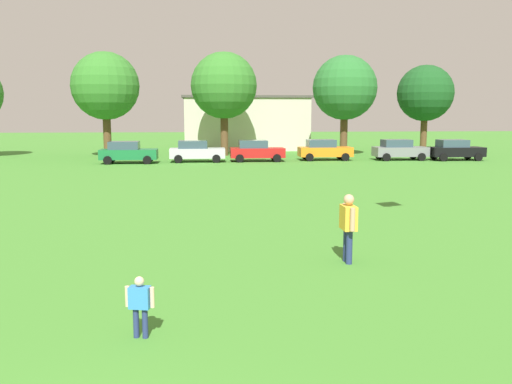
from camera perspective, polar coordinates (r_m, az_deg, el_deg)
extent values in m
plane|color=#42842D|center=(34.37, -8.37, 1.84)|extent=(160.00, 160.00, 0.00)
cylinder|color=navy|center=(9.64, -12.48, -13.25)|extent=(0.10, 0.10, 0.52)
cylinder|color=navy|center=(9.59, -11.58, -13.34)|extent=(0.10, 0.10, 0.52)
cube|color=#337FCC|center=(9.46, -12.11, -10.77)|extent=(0.38, 0.27, 0.37)
cylinder|color=beige|center=(9.53, -13.36, -10.60)|extent=(0.08, 0.08, 0.35)
cylinder|color=beige|center=(9.39, -10.85, -10.82)|extent=(0.08, 0.08, 0.35)
sphere|color=beige|center=(9.37, -12.16, -9.16)|extent=(0.16, 0.16, 0.16)
cylinder|color=navy|center=(14.15, 9.47, -5.49)|extent=(0.16, 0.16, 0.86)
cylinder|color=navy|center=(13.91, 9.76, -5.74)|extent=(0.16, 0.16, 0.86)
cube|color=yellow|center=(13.88, 9.69, -2.66)|extent=(0.33, 0.58, 0.61)
cylinder|color=tan|center=(14.21, 9.29, -2.33)|extent=(0.13, 0.13, 0.57)
cylinder|color=tan|center=(13.54, 10.11, -2.87)|extent=(0.13, 0.13, 0.57)
sphere|color=tan|center=(13.80, 9.73, -0.79)|extent=(0.27, 0.27, 0.27)
cube|color=#196B38|center=(42.72, -13.20, 3.89)|extent=(4.30, 1.80, 0.76)
cube|color=#334756|center=(42.72, -13.69, 4.79)|extent=(2.24, 1.58, 0.60)
cylinder|color=black|center=(43.47, -11.12, 3.52)|extent=(0.64, 0.22, 0.64)
cylinder|color=black|center=(41.68, -11.35, 3.32)|extent=(0.64, 0.22, 0.64)
cylinder|color=black|center=(43.85, -14.93, 3.43)|extent=(0.64, 0.22, 0.64)
cylinder|color=black|center=(42.08, -15.32, 3.23)|extent=(0.64, 0.22, 0.64)
cube|color=silver|center=(43.04, -6.17, 4.09)|extent=(4.30, 1.80, 0.76)
cube|color=#334756|center=(43.00, -6.64, 4.98)|extent=(2.24, 1.58, 0.60)
cylinder|color=black|center=(43.97, -4.24, 3.70)|extent=(0.64, 0.22, 0.64)
cylinder|color=black|center=(42.18, -4.19, 3.51)|extent=(0.64, 0.22, 0.64)
cylinder|color=black|center=(44.00, -8.06, 3.65)|extent=(0.64, 0.22, 0.64)
cylinder|color=black|center=(42.21, -8.16, 3.45)|extent=(0.64, 0.22, 0.64)
cube|color=red|center=(43.34, 0.14, 4.16)|extent=(4.30, 1.80, 0.76)
cube|color=#334756|center=(43.26, -0.32, 5.06)|extent=(2.24, 1.58, 0.60)
cylinder|color=black|center=(44.42, 1.90, 3.76)|extent=(0.64, 0.22, 0.64)
cylinder|color=black|center=(42.64, 2.21, 3.58)|extent=(0.64, 0.22, 0.64)
cylinder|color=black|center=(44.14, -1.87, 3.74)|extent=(0.64, 0.22, 0.64)
cylinder|color=black|center=(42.35, -1.72, 3.55)|extent=(0.64, 0.22, 0.64)
cube|color=orange|center=(44.78, 7.27, 4.23)|extent=(4.30, 1.80, 0.76)
cube|color=#334756|center=(44.67, 6.86, 5.10)|extent=(2.24, 1.58, 0.60)
cylinder|color=black|center=(46.02, 8.80, 3.83)|extent=(0.64, 0.22, 0.64)
cylinder|color=black|center=(44.29, 9.37, 3.65)|extent=(0.64, 0.22, 0.64)
cylinder|color=black|center=(45.39, 5.21, 3.83)|extent=(0.64, 0.22, 0.64)
cylinder|color=black|center=(43.63, 5.65, 3.65)|extent=(0.64, 0.22, 0.64)
cube|color=slate|center=(46.09, 14.91, 4.13)|extent=(4.30, 1.80, 0.76)
cube|color=#334756|center=(45.93, 14.54, 4.98)|extent=(2.24, 1.58, 0.60)
cylinder|color=black|center=(47.47, 16.18, 3.73)|extent=(0.64, 0.22, 0.64)
cylinder|color=black|center=(45.81, 17.00, 3.55)|extent=(0.64, 0.22, 0.64)
cylinder|color=black|center=(46.48, 12.82, 3.76)|extent=(0.64, 0.22, 0.64)
cylinder|color=black|center=(44.78, 13.54, 3.58)|extent=(0.64, 0.22, 0.64)
cube|color=black|center=(47.27, 20.27, 3.99)|extent=(4.30, 1.80, 0.76)
cube|color=#334756|center=(47.08, 19.94, 4.82)|extent=(2.24, 1.58, 0.60)
cylinder|color=black|center=(48.75, 21.35, 3.60)|extent=(0.64, 0.22, 0.64)
cylinder|color=black|center=(47.15, 22.33, 3.41)|extent=(0.64, 0.22, 0.64)
cylinder|color=black|center=(47.50, 18.19, 3.65)|extent=(0.64, 0.22, 0.64)
cylinder|color=black|center=(45.87, 19.09, 3.46)|extent=(0.64, 0.22, 0.64)
cylinder|color=brown|center=(49.16, -15.35, 5.68)|extent=(0.68, 0.68, 3.68)
sphere|color=#337528|center=(49.18, -15.54, 10.69)|extent=(5.81, 5.81, 5.81)
cylinder|color=brown|center=(49.58, -3.34, 6.02)|extent=(0.69, 0.69, 3.76)
sphere|color=#337528|center=(49.61, -3.38, 11.11)|extent=(5.94, 5.94, 5.94)
cylinder|color=brown|center=(50.03, 9.20, 5.88)|extent=(0.67, 0.67, 3.64)
sphere|color=#286B2D|center=(50.05, 9.31, 10.77)|extent=(5.75, 5.75, 5.75)
cylinder|color=brown|center=(56.30, 17.18, 5.77)|extent=(0.64, 0.64, 3.45)
sphere|color=#194C1E|center=(56.30, 17.36, 9.88)|extent=(5.45, 5.45, 5.45)
cube|color=beige|center=(58.50, -1.11, 7.15)|extent=(12.74, 7.65, 5.37)
cube|color=#4C4742|center=(58.51, -1.12, 9.90)|extent=(13.25, 7.96, 0.24)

